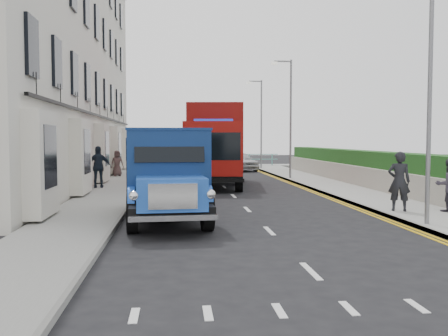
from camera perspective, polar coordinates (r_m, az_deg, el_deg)
ground at (r=15.10m, az=3.77°, el=-5.81°), size 120.00×120.00×0.00m
pavement_west at (r=23.98m, az=-12.21°, el=-2.34°), size 2.40×38.00×0.12m
pavement_east at (r=25.05m, az=12.42°, el=-2.11°), size 2.60×38.00×0.12m
promenade at (r=43.84m, az=-2.41°, el=0.26°), size 30.00×2.50×0.12m
sea_plane at (r=74.79m, az=-3.73°, el=1.47°), size 120.00×120.00×0.00m
terrace_west at (r=28.98m, az=-20.06°, el=12.59°), size 6.31×30.20×14.25m
garden_east at (r=25.64m, az=16.51°, el=-0.16°), size 1.45×28.00×1.75m
seafront_railing at (r=43.02m, az=-2.35°, el=0.90°), size 13.00×0.08×1.11m
lamp_near at (r=14.42m, az=22.06°, el=9.46°), size 1.23×0.18×7.00m
lamp_mid at (r=29.50m, az=7.40°, el=6.40°), size 1.23×0.18×7.00m
lamp_far at (r=39.30m, az=4.11°, el=5.64°), size 1.23×0.18×7.00m
bedford_lorry at (r=13.78m, az=-6.40°, el=-1.61°), size 2.55×5.71×2.64m
red_lorry at (r=25.85m, az=-0.89°, el=2.93°), size 3.61×8.21×4.17m
parked_car_front at (r=15.81m, az=-6.87°, el=-3.19°), size 1.73×3.68×1.22m
parked_car_mid at (r=22.13m, az=-6.01°, el=-1.22°), size 1.87×4.08×1.30m
parked_car_rear at (r=32.77m, az=-7.63°, el=0.41°), size 2.41×5.29×1.50m
seafront_car_left at (r=41.79m, az=-2.94°, el=1.02°), size 3.00×5.44×1.44m
seafront_car_right at (r=37.84m, az=1.69°, el=0.80°), size 2.95×4.65×1.47m
pedestrian_east_near at (r=16.69m, az=19.37°, el=-1.44°), size 0.80×0.66×1.89m
pedestrian_west_near at (r=24.02m, az=-14.13°, el=0.12°), size 1.19×0.59×1.95m
pedestrian_west_far at (r=31.42m, az=-12.11°, el=0.54°), size 0.89×0.72×1.58m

